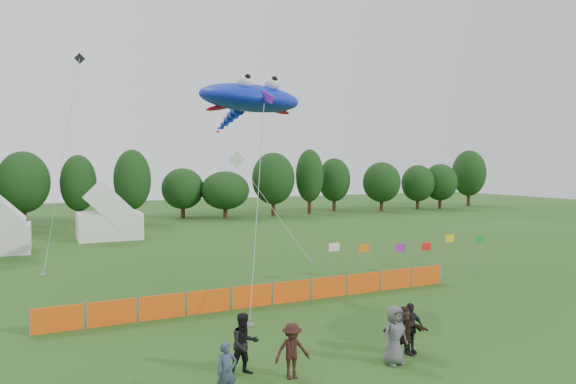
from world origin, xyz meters
name	(u,v)px	position (x,y,z in m)	size (l,w,h in m)	color
ground	(362,350)	(0.00, 0.00, 0.00)	(160.00, 160.00, 0.00)	#234C16
treeline	(154,185)	(1.61, 44.93, 4.18)	(104.57, 8.78, 8.36)	#382314
tent_left	(2,230)	(-12.69, 27.91, 1.70)	(3.83, 3.83, 3.38)	silver
tent_right	(109,217)	(-4.79, 32.13, 1.89)	(5.31, 4.25, 3.75)	white
barrier_fence	(272,294)	(-0.51, 6.63, 0.50)	(19.90, 0.06, 1.00)	#F3530D
flag_row	(408,252)	(9.17, 8.98, 1.38)	(10.73, 0.84, 2.18)	gray
spectator_a	(227,372)	(-5.51, -1.68, 0.81)	(0.59, 0.39, 1.63)	#323D54
spectator_b	(244,344)	(-4.45, -0.24, 0.95)	(0.93, 0.72, 1.90)	black
spectator_c	(292,351)	(-3.25, -1.09, 0.84)	(1.09, 0.63, 1.68)	black
spectator_d	(409,328)	(1.26, -0.95, 0.86)	(1.01, 0.42, 1.73)	black
spectator_e	(395,335)	(0.21, -1.51, 0.95)	(0.93, 0.60, 1.90)	#55555B
spectator_f	(404,331)	(0.99, -1.03, 0.83)	(1.54, 0.49, 1.66)	black
stingray_kite	(248,100)	(-0.28, 10.18, 9.77)	(6.55, 13.22, 10.80)	#1029E4
small_kite_white	(252,180)	(5.03, 23.21, 5.22)	(2.12, 11.15, 7.58)	white
small_kite_dark	(66,142)	(-8.47, 22.72, 7.95)	(3.30, 8.74, 14.67)	black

